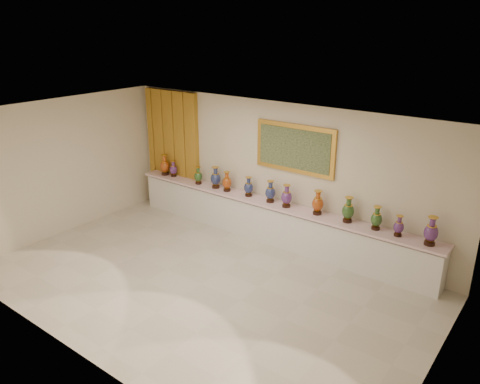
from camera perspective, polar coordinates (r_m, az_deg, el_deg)
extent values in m
plane|color=beige|center=(8.74, -4.72, -11.11)|extent=(8.00, 8.00, 0.00)
plane|color=beige|center=(9.94, 4.62, 2.38)|extent=(8.00, 0.00, 8.00)
plane|color=beige|center=(11.02, -20.74, 2.89)|extent=(0.00, 5.00, 5.00)
plane|color=beige|center=(6.38, 23.30, -10.03)|extent=(0.00, 5.00, 5.00)
plane|color=white|center=(7.63, -5.37, 8.52)|extent=(8.00, 8.00, 0.00)
cube|color=#BC7E28|center=(11.73, -8.13, 5.02)|extent=(1.64, 0.14, 2.95)
cube|color=gold|center=(9.54, 6.70, 5.30)|extent=(1.80, 0.06, 1.00)
cube|color=#1A351C|center=(9.51, 6.59, 5.26)|extent=(1.62, 0.02, 0.82)
cube|color=white|center=(10.15, 3.74, -3.83)|extent=(7.20, 0.42, 0.81)
cube|color=silver|center=(9.96, 3.74, -1.40)|extent=(7.28, 0.48, 0.05)
cylinder|color=black|center=(11.85, -9.11, 2.21)|extent=(0.18, 0.18, 0.05)
cone|color=gold|center=(11.83, -9.12, 2.47)|extent=(0.16, 0.16, 0.03)
ellipsoid|color=maroon|center=(11.79, -9.16, 3.13)|extent=(0.26, 0.26, 0.30)
cylinder|color=gold|center=(11.75, -9.20, 3.72)|extent=(0.16, 0.16, 0.01)
cylinder|color=maroon|center=(11.73, -9.21, 4.03)|extent=(0.10, 0.10, 0.11)
cone|color=maroon|center=(11.71, -9.23, 4.37)|extent=(0.16, 0.16, 0.04)
cylinder|color=gold|center=(11.71, -9.24, 4.46)|extent=(0.17, 0.17, 0.01)
cylinder|color=black|center=(11.70, -8.09, 2.00)|extent=(0.14, 0.14, 0.04)
cone|color=gold|center=(11.68, -8.10, 2.21)|extent=(0.12, 0.12, 0.03)
ellipsoid|color=#220C46|center=(11.65, -8.12, 2.72)|extent=(0.21, 0.21, 0.23)
cylinder|color=gold|center=(11.62, -8.15, 3.17)|extent=(0.13, 0.13, 0.01)
cylinder|color=#220C46|center=(11.61, -8.16, 3.41)|extent=(0.07, 0.07, 0.08)
cone|color=#220C46|center=(11.59, -8.17, 3.68)|extent=(0.13, 0.13, 0.03)
cylinder|color=gold|center=(11.59, -8.18, 3.75)|extent=(0.13, 0.13, 0.01)
cylinder|color=black|center=(11.09, -5.09, 1.11)|extent=(0.15, 0.15, 0.04)
cone|color=gold|center=(11.07, -5.09, 1.33)|extent=(0.13, 0.13, 0.03)
ellipsoid|color=black|center=(11.04, -5.11, 1.89)|extent=(0.22, 0.22, 0.24)
cylinder|color=gold|center=(11.00, -5.13, 2.40)|extent=(0.13, 0.13, 0.01)
cylinder|color=black|center=(10.99, -5.14, 2.66)|extent=(0.08, 0.08, 0.09)
cone|color=black|center=(10.97, -5.15, 2.95)|extent=(0.13, 0.13, 0.03)
cylinder|color=gold|center=(10.97, -5.15, 3.03)|extent=(0.14, 0.14, 0.01)
cylinder|color=black|center=(10.80, -2.97, 0.66)|extent=(0.18, 0.18, 0.05)
cone|color=gold|center=(10.78, -2.98, 0.93)|extent=(0.15, 0.15, 0.03)
ellipsoid|color=#0A133C|center=(10.74, -2.99, 1.63)|extent=(0.26, 0.26, 0.29)
cylinder|color=gold|center=(10.70, -3.00, 2.25)|extent=(0.16, 0.16, 0.01)
cylinder|color=#0A133C|center=(10.68, -3.01, 2.57)|extent=(0.09, 0.09, 0.10)
cone|color=#0A133C|center=(10.66, -3.01, 2.94)|extent=(0.16, 0.16, 0.04)
cylinder|color=gold|center=(10.65, -3.02, 3.04)|extent=(0.16, 0.16, 0.01)
cylinder|color=black|center=(10.58, -1.59, 0.25)|extent=(0.16, 0.16, 0.05)
cone|color=gold|center=(10.57, -1.59, 0.51)|extent=(0.14, 0.14, 0.03)
ellipsoid|color=maroon|center=(10.52, -1.60, 1.15)|extent=(0.25, 0.25, 0.27)
cylinder|color=gold|center=(10.49, -1.61, 1.73)|extent=(0.15, 0.15, 0.01)
cylinder|color=maroon|center=(10.47, -1.61, 2.04)|extent=(0.08, 0.08, 0.10)
cone|color=maroon|center=(10.45, -1.61, 2.38)|extent=(0.15, 0.15, 0.04)
cylinder|color=gold|center=(10.44, -1.61, 2.47)|extent=(0.15, 0.15, 0.01)
cylinder|color=black|center=(10.28, 1.05, -0.36)|extent=(0.15, 0.15, 0.04)
cone|color=gold|center=(10.26, 1.05, -0.11)|extent=(0.14, 0.14, 0.03)
ellipsoid|color=#0A133C|center=(10.22, 1.05, 0.52)|extent=(0.26, 0.26, 0.25)
cylinder|color=gold|center=(10.19, 1.06, 1.09)|extent=(0.14, 0.14, 0.01)
cylinder|color=#0A133C|center=(10.17, 1.06, 1.39)|extent=(0.08, 0.08, 0.09)
cone|color=#0A133C|center=(10.15, 1.06, 1.73)|extent=(0.14, 0.14, 0.03)
cylinder|color=gold|center=(10.14, 1.06, 1.82)|extent=(0.14, 0.14, 0.01)
cylinder|color=black|center=(9.96, 3.70, -1.08)|extent=(0.17, 0.17, 0.05)
cone|color=gold|center=(9.94, 3.71, -0.80)|extent=(0.15, 0.15, 0.03)
ellipsoid|color=#0A133C|center=(9.90, 3.73, -0.10)|extent=(0.27, 0.27, 0.27)
cylinder|color=gold|center=(9.86, 3.74, 0.53)|extent=(0.15, 0.15, 0.01)
cylinder|color=#0A133C|center=(9.84, 3.75, 0.86)|extent=(0.09, 0.09, 0.10)
cone|color=#0A133C|center=(9.82, 3.76, 1.23)|extent=(0.15, 0.15, 0.04)
cylinder|color=gold|center=(9.81, 3.76, 1.34)|extent=(0.15, 0.15, 0.01)
cylinder|color=black|center=(9.73, 5.66, -1.68)|extent=(0.17, 0.17, 0.05)
cone|color=gold|center=(9.71, 5.67, -1.39)|extent=(0.15, 0.15, 0.03)
ellipsoid|color=#220C46|center=(9.66, 5.70, -0.65)|extent=(0.24, 0.24, 0.28)
cylinder|color=gold|center=(9.62, 5.72, 0.01)|extent=(0.15, 0.15, 0.01)
cylinder|color=#220C46|center=(9.60, 5.73, 0.35)|extent=(0.09, 0.09, 0.10)
cone|color=#220C46|center=(9.58, 5.75, 0.74)|extent=(0.15, 0.15, 0.04)
cylinder|color=gold|center=(9.57, 5.75, 0.85)|extent=(0.16, 0.16, 0.01)
cylinder|color=black|center=(9.45, 9.39, -2.53)|extent=(0.18, 0.18, 0.05)
cone|color=gold|center=(9.43, 9.41, -2.22)|extent=(0.15, 0.15, 0.03)
ellipsoid|color=maroon|center=(9.38, 9.45, -1.45)|extent=(0.25, 0.25, 0.29)
cylinder|color=gold|center=(9.34, 9.50, -0.76)|extent=(0.16, 0.16, 0.01)
cylinder|color=maroon|center=(9.31, 9.52, -0.39)|extent=(0.09, 0.09, 0.10)
cone|color=maroon|center=(9.29, 9.54, 0.02)|extent=(0.16, 0.16, 0.04)
cylinder|color=gold|center=(9.28, 9.55, 0.13)|extent=(0.16, 0.16, 0.01)
cylinder|color=black|center=(9.21, 12.94, -3.41)|extent=(0.18, 0.18, 0.05)
cone|color=gold|center=(9.19, 12.97, -3.09)|extent=(0.16, 0.16, 0.03)
ellipsoid|color=black|center=(9.14, 13.04, -2.29)|extent=(0.31, 0.31, 0.29)
cylinder|color=gold|center=(9.09, 13.10, -1.57)|extent=(0.16, 0.16, 0.01)
cylinder|color=black|center=(9.07, 13.13, -1.19)|extent=(0.09, 0.09, 0.11)
cone|color=black|center=(9.04, 13.17, -0.76)|extent=(0.16, 0.16, 0.04)
cylinder|color=gold|center=(9.04, 13.18, -0.65)|extent=(0.16, 0.16, 0.01)
cylinder|color=black|center=(9.03, 16.19, -4.24)|extent=(0.16, 0.16, 0.04)
cone|color=gold|center=(9.01, 16.22, -3.95)|extent=(0.14, 0.14, 0.03)
ellipsoid|color=black|center=(8.96, 16.29, -3.23)|extent=(0.26, 0.26, 0.26)
cylinder|color=gold|center=(8.92, 16.36, -2.57)|extent=(0.14, 0.14, 0.01)
cylinder|color=black|center=(8.89, 16.40, -2.23)|extent=(0.08, 0.08, 0.09)
cone|color=black|center=(8.87, 16.44, -1.85)|extent=(0.14, 0.14, 0.03)
cylinder|color=gold|center=(8.86, 16.45, -1.74)|extent=(0.15, 0.15, 0.01)
cylinder|color=black|center=(8.88, 18.67, -4.96)|extent=(0.14, 0.14, 0.04)
cone|color=gold|center=(8.86, 18.70, -4.71)|extent=(0.12, 0.12, 0.03)
ellipsoid|color=#220C46|center=(8.82, 18.78, -4.07)|extent=(0.18, 0.18, 0.23)
cylinder|color=gold|center=(8.78, 18.85, -3.50)|extent=(0.12, 0.12, 0.01)
cylinder|color=#220C46|center=(8.76, 18.88, -3.21)|extent=(0.07, 0.07, 0.08)
cone|color=#220C46|center=(8.74, 18.92, -2.87)|extent=(0.12, 0.12, 0.03)
cylinder|color=gold|center=(8.73, 18.94, -2.78)|extent=(0.13, 0.13, 0.01)
cylinder|color=black|center=(8.73, 22.08, -5.82)|extent=(0.18, 0.18, 0.05)
cone|color=gold|center=(8.70, 22.13, -5.48)|extent=(0.16, 0.16, 0.03)
ellipsoid|color=#220C46|center=(8.65, 22.26, -4.62)|extent=(0.26, 0.26, 0.30)
cylinder|color=gold|center=(8.60, 22.37, -3.84)|extent=(0.17, 0.17, 0.01)
cylinder|color=#220C46|center=(8.57, 22.43, -3.44)|extent=(0.10, 0.10, 0.11)
cone|color=#220C46|center=(8.54, 22.49, -2.98)|extent=(0.17, 0.17, 0.04)
cylinder|color=gold|center=(8.54, 22.51, -2.85)|extent=(0.17, 0.17, 0.01)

